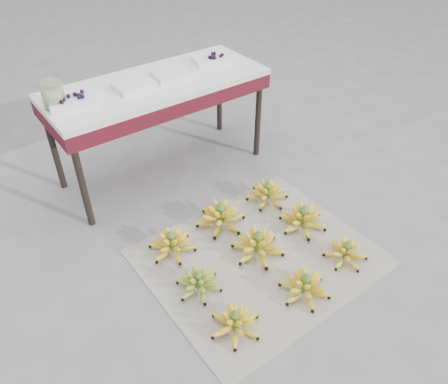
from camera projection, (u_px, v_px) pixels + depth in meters
ground at (267, 246)px, 2.60m from camera, size 60.00×60.00×0.00m
newspaper_mat at (259, 257)px, 2.53m from camera, size 1.25×1.05×0.01m
bunch_front_left at (235, 323)px, 2.11m from camera, size 0.29×0.29×0.16m
bunch_front_center at (305, 287)px, 2.28m from camera, size 0.33×0.33×0.16m
bunch_front_right at (346, 253)px, 2.48m from camera, size 0.29×0.29×0.15m
bunch_mid_left at (199, 282)px, 2.31m from camera, size 0.30×0.30×0.15m
bunch_mid_center at (258, 245)px, 2.51m from camera, size 0.33×0.33×0.18m
bunch_mid_right at (303, 219)px, 2.69m from camera, size 0.35×0.35×0.18m
bunch_back_left at (172, 244)px, 2.53m from camera, size 0.32×0.32×0.17m
bunch_back_center at (221, 217)px, 2.70m from camera, size 0.38×0.38×0.19m
bunch_back_right at (267, 194)px, 2.90m from camera, size 0.30×0.30×0.17m
vendor_table at (157, 92)px, 2.85m from camera, size 1.44×0.58×0.69m
tray_far_left at (72, 100)px, 2.53m from camera, size 0.30×0.24×0.07m
tray_left at (134, 86)px, 2.70m from camera, size 0.24×0.18×0.04m
tray_right at (173, 75)px, 2.82m from camera, size 0.27×0.21×0.04m
tray_far_right at (212, 60)px, 3.02m from camera, size 0.28×0.23×0.06m
glass_jar at (53, 95)px, 2.46m from camera, size 0.16×0.16×0.16m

